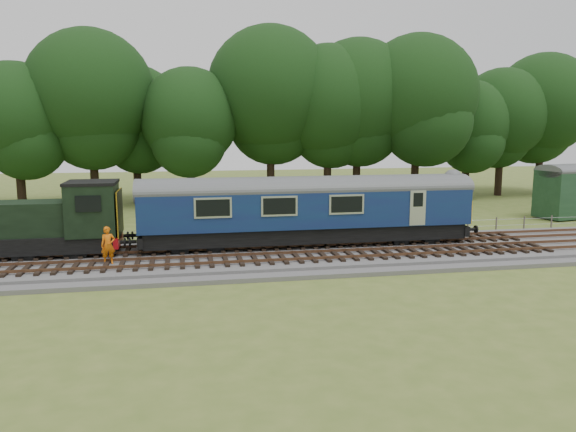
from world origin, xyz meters
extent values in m
plane|color=#546A27|center=(0.00, 0.00, 0.00)|extent=(120.00, 120.00, 0.00)
cube|color=#4C4C4F|center=(0.00, 0.00, 0.17)|extent=(70.00, 7.00, 0.35)
cube|color=brown|center=(0.00, 0.68, 0.49)|extent=(66.50, 0.07, 0.14)
cube|color=brown|center=(0.00, 2.12, 0.49)|extent=(66.50, 0.07, 0.14)
cube|color=brown|center=(0.00, -2.32, 0.49)|extent=(66.50, 0.07, 0.14)
cube|color=brown|center=(0.00, -0.88, 0.49)|extent=(66.50, 0.07, 0.14)
cube|color=black|center=(4.71, 1.40, 1.06)|extent=(17.46, 2.52, 0.85)
cube|color=navy|center=(4.71, 1.40, 2.48)|extent=(18.00, 2.80, 2.05)
cube|color=yellow|center=(13.73, 1.40, 2.11)|extent=(0.06, 2.74, 1.30)
cube|color=black|center=(10.71, 1.40, 0.86)|extent=(2.60, 2.00, 0.55)
cube|color=black|center=(-1.29, 1.40, 0.86)|extent=(2.60, 2.00, 0.55)
cube|color=black|center=(-9.69, 1.40, 1.01)|extent=(8.73, 2.39, 0.85)
cube|color=black|center=(-10.89, 1.40, 2.26)|extent=(6.30, 2.08, 1.70)
cube|color=black|center=(-6.49, 1.40, 2.66)|extent=(2.40, 2.55, 2.60)
cube|color=#9C0C11|center=(-5.31, 1.40, 1.06)|extent=(0.25, 2.60, 0.55)
cube|color=yellow|center=(-5.17, 1.40, 2.46)|extent=(0.06, 2.55, 2.30)
imported|color=orange|center=(-5.52, -1.05, 1.25)|extent=(0.73, 0.56, 1.80)
cube|color=#1A3921|center=(16.13, 13.73, 1.29)|extent=(3.95, 3.95, 2.59)
cube|color=black|center=(16.13, 13.73, 2.69)|extent=(4.34, 4.34, 0.21)
camera|label=1|loc=(-2.00, -28.18, 6.81)|focal=35.00mm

